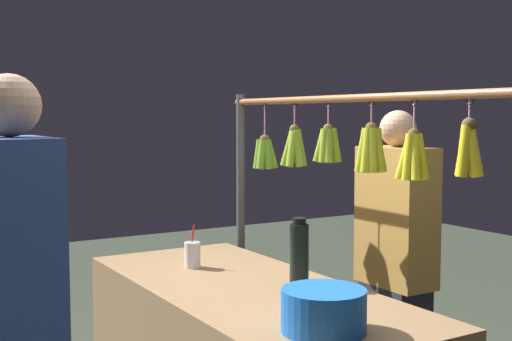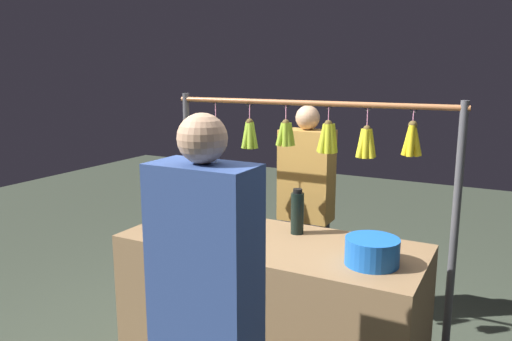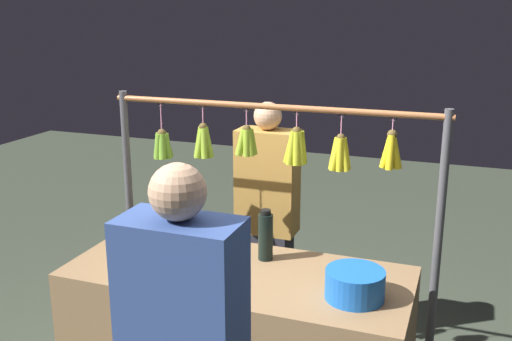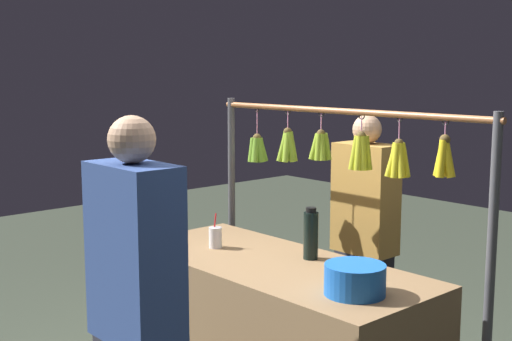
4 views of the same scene
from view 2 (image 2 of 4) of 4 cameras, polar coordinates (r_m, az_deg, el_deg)
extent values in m
cube|color=olive|center=(2.94, 1.65, -16.21)|extent=(1.65, 0.70, 0.89)
cylinder|color=#4C4C51|center=(2.99, 21.58, -8.60)|extent=(0.04, 0.04, 1.66)
cylinder|color=#4C4C51|center=(3.61, -7.68, -4.49)|extent=(0.04, 0.04, 1.66)
cylinder|color=#9E6038|center=(3.05, 5.77, 7.69)|extent=(1.84, 0.03, 0.03)
torus|color=black|center=(2.87, 17.59, 6.63)|extent=(0.04, 0.01, 0.04)
cylinder|color=pink|center=(2.88, 17.54, 5.78)|extent=(0.01, 0.01, 0.08)
sphere|color=brown|center=(2.88, 17.49, 4.97)|extent=(0.05, 0.05, 0.05)
cylinder|color=yellow|center=(2.90, 17.03, 3.30)|extent=(0.07, 0.04, 0.18)
cylinder|color=yellow|center=(2.87, 17.30, 3.22)|extent=(0.04, 0.06, 0.18)
cylinder|color=yellow|center=(2.89, 17.76, 3.24)|extent=(0.08, 0.04, 0.18)
cylinder|color=yellow|center=(2.91, 17.46, 3.31)|extent=(0.04, 0.07, 0.18)
torus|color=black|center=(2.93, 12.66, 6.97)|extent=(0.04, 0.01, 0.04)
cylinder|color=pink|center=(2.93, 12.61, 5.79)|extent=(0.01, 0.01, 0.12)
sphere|color=brown|center=(2.94, 12.56, 4.65)|extent=(0.04, 0.04, 0.04)
cylinder|color=gold|center=(2.95, 11.93, 3.07)|extent=(0.06, 0.04, 0.17)
cylinder|color=gold|center=(2.93, 12.04, 3.00)|extent=(0.06, 0.07, 0.17)
cylinder|color=gold|center=(2.92, 12.43, 2.95)|extent=(0.04, 0.06, 0.17)
cylinder|color=gold|center=(2.93, 12.88, 2.96)|extent=(0.06, 0.05, 0.17)
cylinder|color=gold|center=(2.96, 13.03, 3.03)|extent=(0.06, 0.05, 0.17)
cylinder|color=gold|center=(2.97, 12.82, 3.08)|extent=(0.04, 0.06, 0.17)
cylinder|color=gold|center=(2.98, 12.23, 3.11)|extent=(0.06, 0.06, 0.17)
torus|color=black|center=(3.00, 8.32, 7.22)|extent=(0.04, 0.01, 0.04)
cylinder|color=pink|center=(3.00, 8.29, 6.23)|extent=(0.01, 0.01, 0.10)
sphere|color=brown|center=(3.01, 8.27, 5.29)|extent=(0.05, 0.05, 0.05)
cylinder|color=#ADB725|center=(3.03, 7.64, 3.69)|extent=(0.08, 0.04, 0.18)
cylinder|color=#ADB725|center=(3.00, 7.73, 3.61)|extent=(0.05, 0.06, 0.18)
cylinder|color=#ADB725|center=(2.99, 8.21, 3.56)|extent=(0.05, 0.06, 0.18)
cylinder|color=#ADB725|center=(2.99, 8.61, 3.57)|extent=(0.06, 0.05, 0.18)
cylinder|color=#ADB725|center=(3.02, 8.82, 3.64)|extent=(0.06, 0.05, 0.18)
cylinder|color=#ADB725|center=(3.04, 8.58, 3.70)|extent=(0.05, 0.07, 0.18)
cylinder|color=#ADB725|center=(3.05, 7.96, 3.72)|extent=(0.05, 0.05, 0.18)
torus|color=black|center=(3.10, 3.45, 7.45)|extent=(0.04, 0.01, 0.04)
cylinder|color=pink|center=(3.11, 3.44, 6.43)|extent=(0.01, 0.01, 0.11)
sphere|color=brown|center=(3.11, 3.42, 5.44)|extent=(0.05, 0.05, 0.05)
cylinder|color=#8AAB29|center=(3.13, 2.90, 4.17)|extent=(0.07, 0.04, 0.15)
cylinder|color=#8AAB29|center=(3.11, 2.88, 4.11)|extent=(0.06, 0.06, 0.15)
cylinder|color=#8AAB29|center=(3.09, 3.36, 4.06)|extent=(0.04, 0.05, 0.15)
cylinder|color=#8AAB29|center=(3.09, 3.71, 4.07)|extent=(0.06, 0.05, 0.15)
cylinder|color=#8AAB29|center=(3.13, 3.97, 4.14)|extent=(0.06, 0.05, 0.15)
cylinder|color=#8AAB29|center=(3.14, 3.77, 4.18)|extent=(0.04, 0.06, 0.15)
cylinder|color=#8AAB29|center=(3.15, 3.31, 4.20)|extent=(0.05, 0.06, 0.15)
torus|color=black|center=(3.22, -0.73, 7.61)|extent=(0.04, 0.02, 0.04)
cylinder|color=pink|center=(3.22, -0.73, 6.57)|extent=(0.01, 0.01, 0.11)
sphere|color=brown|center=(3.23, -0.73, 5.56)|extent=(0.05, 0.05, 0.05)
cylinder|color=#83A92A|center=(3.25, -1.13, 4.07)|extent=(0.07, 0.04, 0.18)
cylinder|color=#83A92A|center=(3.22, -1.09, 4.00)|extent=(0.05, 0.08, 0.18)
cylinder|color=#83A92A|center=(3.21, -0.71, 3.98)|extent=(0.06, 0.07, 0.18)
cylinder|color=#83A92A|center=(3.22, -0.31, 4.01)|extent=(0.07, 0.04, 0.18)
cylinder|color=#83A92A|center=(3.25, -0.33, 4.08)|extent=(0.05, 0.06, 0.18)
cylinder|color=#83A92A|center=(3.26, -0.74, 4.10)|extent=(0.06, 0.07, 0.18)
torus|color=black|center=(3.35, -4.66, 7.72)|extent=(0.04, 0.01, 0.04)
cylinder|color=pink|center=(3.36, -4.64, 6.25)|extent=(0.01, 0.01, 0.17)
sphere|color=brown|center=(3.36, -4.62, 4.82)|extent=(0.05, 0.05, 0.05)
cylinder|color=#6CA12C|center=(3.39, -4.98, 3.64)|extent=(0.06, 0.04, 0.15)
cylinder|color=#6CA12C|center=(3.36, -5.01, 3.56)|extent=(0.05, 0.06, 0.15)
cylinder|color=#6CA12C|center=(3.34, -4.64, 3.53)|extent=(0.05, 0.07, 0.15)
cylinder|color=#6CA12C|center=(3.36, -4.16, 3.57)|extent=(0.06, 0.04, 0.15)
cylinder|color=#6CA12C|center=(3.39, -4.14, 3.64)|extent=(0.06, 0.07, 0.15)
cylinder|color=#6CA12C|center=(3.40, -4.50, 3.67)|extent=(0.05, 0.06, 0.15)
cylinder|color=black|center=(2.85, 4.74, -4.91)|extent=(0.07, 0.07, 0.24)
cylinder|color=black|center=(2.82, 4.78, -2.36)|extent=(0.05, 0.05, 0.02)
cylinder|color=blue|center=(2.48, 13.12, -8.99)|extent=(0.26, 0.26, 0.13)
cylinder|color=silver|center=(2.91, -5.92, -5.91)|extent=(0.07, 0.07, 0.11)
cylinder|color=red|center=(2.90, -6.11, -5.19)|extent=(0.01, 0.03, 0.18)
cube|color=#2D2D38|center=(3.78, 5.58, -11.00)|extent=(0.30, 0.20, 0.75)
cube|color=#BF8C3F|center=(3.58, 5.79, -0.57)|extent=(0.37, 0.20, 0.65)
sphere|color=tan|center=(3.51, 5.92, 6.02)|extent=(0.17, 0.17, 0.17)
cube|color=#334C8C|center=(1.87, -5.88, -9.70)|extent=(0.40, 0.21, 0.69)
sphere|color=tan|center=(1.77, -6.17, 3.66)|extent=(0.18, 0.18, 0.18)
camera|label=1|loc=(1.49, 70.67, -6.61)|focal=47.30mm
camera|label=3|loc=(0.36, -110.24, 56.97)|focal=41.74mm
camera|label=4|loc=(1.21, 113.17, -3.25)|focal=47.94mm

